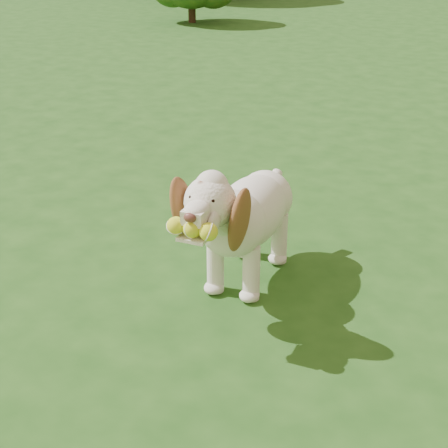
% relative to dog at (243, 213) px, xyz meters
% --- Properties ---
extents(ground, '(80.00, 80.00, 0.00)m').
position_rel_dog_xyz_m(ground, '(0.59, 0.36, -0.37)').
color(ground, '#1B4413').
rests_on(ground, ground).
extents(dog, '(0.37, 1.07, 0.70)m').
position_rel_dog_xyz_m(dog, '(0.00, 0.00, 0.00)').
color(dog, silver).
rests_on(dog, ground).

